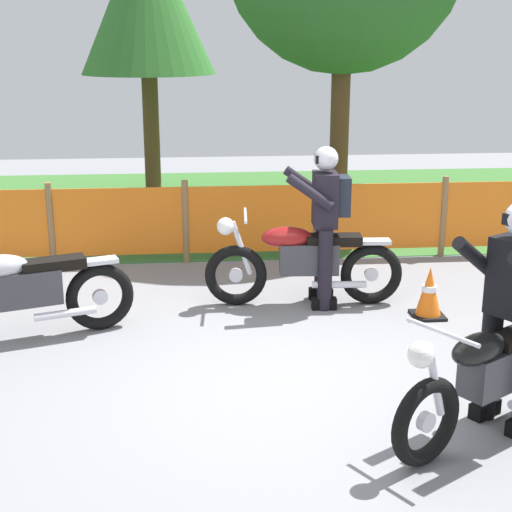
{
  "coord_description": "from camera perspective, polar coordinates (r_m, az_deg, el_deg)",
  "views": [
    {
      "loc": [
        -0.76,
        -5.77,
        2.78
      ],
      "look_at": [
        -0.19,
        0.59,
        0.9
      ],
      "focal_mm": 53.17,
      "sensor_mm": 36.0,
      "label": 1
    }
  ],
  "objects": [
    {
      "name": "rider_lead",
      "position": [
        7.89,
        5.24,
        2.92
      ],
      "size": [
        0.7,
        0.57,
        1.69
      ],
      "rotation": [
        0.0,
        0.0,
        -3.2
      ],
      "color": "black",
      "rests_on": "ground"
    },
    {
      "name": "motorcycle_third",
      "position": [
        7.34,
        -17.36,
        -2.6
      ],
      "size": [
        2.04,
        0.89,
        1.0
      ],
      "rotation": [
        0.0,
        0.0,
        -2.81
      ],
      "color": "black",
      "rests_on": "ground"
    },
    {
      "name": "ground",
      "position": [
        6.45,
        2.21,
        -9.23
      ],
      "size": [
        24.0,
        24.0,
        0.02
      ],
      "primitive_type": "cube",
      "color": "gray"
    },
    {
      "name": "motorcycle_lead",
      "position": [
        7.99,
        3.53,
        -0.38
      ],
      "size": [
        2.1,
        0.62,
        0.99
      ],
      "rotation": [
        0.0,
        0.0,
        -3.2
      ],
      "color": "black",
      "rests_on": "ground"
    },
    {
      "name": "traffic_cone",
      "position": [
        7.88,
        12.9,
        -2.7
      ],
      "size": [
        0.32,
        0.32,
        0.53
      ],
      "color": "black",
      "rests_on": "ground"
    },
    {
      "name": "grass_verge",
      "position": [
        12.75,
        -1.53,
        3.8
      ],
      "size": [
        24.0,
        6.4,
        0.01
      ],
      "primitive_type": "cube",
      "color": "#386B2D",
      "rests_on": "ground"
    },
    {
      "name": "barrier_fence",
      "position": [
        9.52,
        -0.35,
        2.76
      ],
      "size": [
        8.32,
        0.08,
        1.05
      ],
      "color": "olive",
      "rests_on": "ground"
    },
    {
      "name": "motorcycle_trailing",
      "position": [
        5.67,
        17.22,
        -8.58
      ],
      "size": [
        1.74,
        1.15,
        0.94
      ],
      "rotation": [
        0.0,
        0.0,
        -2.58
      ],
      "color": "black",
      "rests_on": "ground"
    }
  ]
}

